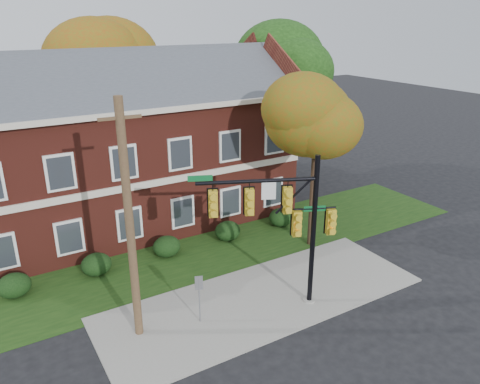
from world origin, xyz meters
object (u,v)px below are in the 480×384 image
tree_right_rear (283,67)px  tree_near_right (323,119)px  hedge_far_left (14,285)px  traffic_signal (285,217)px  apartment_building (125,137)px  utility_pole (130,225)px  hedge_far_right (281,217)px  sign_post (199,292)px  hedge_right (228,231)px  tree_far_rear (103,55)px  hedge_center (167,246)px  hedge_left (96,264)px

tree_right_rear → tree_near_right: bearing=-114.6°
hedge_far_left → traffic_signal: (9.48, -6.42, 3.47)m
apartment_building → utility_pole: size_ratio=2.09×
hedge_far_right → sign_post: (-8.03, -5.78, 0.90)m
hedge_right → tree_near_right: 7.72m
tree_near_right → tree_right_rear: tree_right_rear is taller
hedge_right → tree_far_rear: tree_far_rear is taller
hedge_center → hedge_far_left: bearing=180.0°
hedge_left → hedge_far_left: bearing=180.0°
hedge_far_left → hedge_center: (7.00, 0.00, 0.00)m
tree_far_rear → utility_pole: bearing=-104.3°
tree_right_rear → apartment_building: bearing=-175.7°
hedge_far_left → sign_post: sign_post is taller
hedge_center → sign_post: size_ratio=0.67×
tree_near_right → hedge_right: bearing=142.7°
hedge_far_left → hedge_left: (3.50, 0.00, 0.00)m
hedge_center → tree_right_rear: (11.31, 6.11, 7.60)m
hedge_left → hedge_right: bearing=0.0°
tree_far_rear → hedge_right: bearing=-80.6°
hedge_far_left → utility_pole: 7.56m
sign_post → traffic_signal: bearing=9.6°
hedge_center → tree_right_rear: size_ratio=0.13×
hedge_far_right → tree_near_right: 6.77m
apartment_building → tree_far_rear: (1.34, 7.84, 3.86)m
hedge_left → hedge_right: same height
sign_post → tree_near_right: bearing=39.5°
hedge_left → hedge_far_right: same height
hedge_far_left → hedge_right: (10.50, 0.00, 0.00)m
hedge_far_left → hedge_far_right: 14.00m
tree_right_rear → sign_post: (-12.34, -11.89, -6.70)m
sign_post → hedge_right: bearing=71.8°
hedge_far_left → sign_post: 8.36m
hedge_left → sign_post: 6.35m
hedge_right → hedge_center: bearing=180.0°
hedge_right → utility_pole: 9.49m
hedge_left → utility_pole: 6.60m
hedge_far_left → hedge_center: same height
hedge_left → tree_right_rear: (14.81, 6.11, 7.60)m
apartment_building → hedge_far_left: 9.82m
sign_post → utility_pole: bearing=-173.8°
hedge_far_left → traffic_signal: bearing=-34.1°
hedge_left → sign_post: bearing=-66.8°
traffic_signal → utility_pole: (-5.79, 1.19, 0.56)m
hedge_far_left → hedge_far_right: same height
apartment_building → tree_right_rear: bearing=4.3°
hedge_center → hedge_right: bearing=0.0°
hedge_far_left → tree_near_right: bearing=-11.3°
hedge_far_right → sign_post: size_ratio=0.67×
tree_far_rear → apartment_building: bearing=-99.7°
hedge_far_right → tree_far_rear: tree_far_rear is taller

